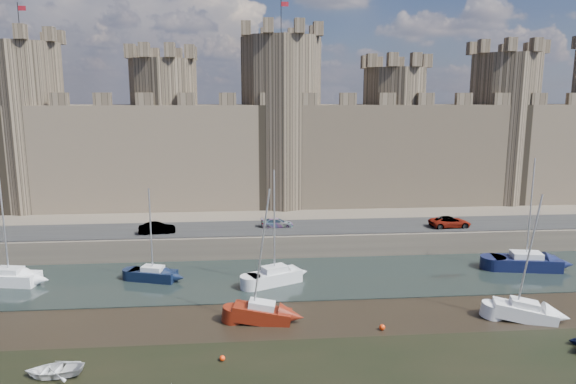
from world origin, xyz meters
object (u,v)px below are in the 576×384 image
car_2 (277,223)px  sailboat_1 (153,274)px  sailboat_3 (526,262)px  sailboat_5 (524,311)px  car_3 (450,222)px  car_1 (157,228)px  sailboat_4 (262,313)px  sailboat_0 (9,277)px  sailboat_2 (275,276)px

car_2 → sailboat_1: size_ratio=0.42×
sailboat_3 → sailboat_5: (-6.62, -11.48, -0.13)m
sailboat_3 → car_3: bearing=131.0°
car_3 → sailboat_1: (-32.82, -8.20, -2.42)m
car_1 → car_2: size_ratio=1.06×
sailboat_4 → sailboat_5: 20.93m
sailboat_5 → sailboat_0: bearing=-176.2°
sailboat_2 → sailboat_5: (19.40, -9.58, -0.12)m
sailboat_4 → sailboat_5: size_ratio=1.05×
sailboat_1 → car_1: bearing=113.1°
sailboat_1 → sailboat_2: 11.82m
sailboat_4 → sailboat_5: (20.88, -1.38, -0.04)m
car_1 → car_2: car_1 is taller
car_1 → car_3: car_3 is taller
sailboat_2 → sailboat_3: bearing=-20.6°
car_3 → sailboat_0: 46.96m
sailboat_0 → sailboat_1: 13.38m
car_2 → sailboat_0: (-26.04, -9.90, -2.25)m
sailboat_1 → sailboat_3: size_ratio=0.79×
car_3 → sailboat_0: size_ratio=0.47×
sailboat_1 → sailboat_5: bearing=-2.9°
car_3 → sailboat_3: bearing=-152.4°
car_2 → car_3: size_ratio=0.79×
sailboat_0 → sailboat_4: sailboat_4 is taller
sailboat_1 → sailboat_5: 33.11m
sailboat_4 → sailboat_3: bearing=28.8°
car_2 → car_3: car_3 is taller
sailboat_0 → sailboat_4: (23.56, -10.18, -0.02)m
sailboat_0 → sailboat_4: 25.66m
sailboat_0 → sailboat_4: bearing=-13.0°
car_2 → sailboat_4: bearing=172.4°
sailboat_3 → sailboat_4: (-27.50, -10.10, -0.09)m
sailboat_3 → sailboat_5: sailboat_3 is taller
sailboat_1 → sailboat_2: sailboat_2 is taller
car_2 → sailboat_2: bearing=174.7°
sailboat_0 → sailboat_5: size_ratio=0.99×
car_1 → sailboat_0: (-12.54, -8.15, -2.36)m
car_1 → sailboat_0: 15.14m
sailboat_1 → sailboat_3: bearing=17.3°
sailboat_1 → sailboat_2: bearing=8.2°
sailboat_0 → sailboat_1: size_ratio=1.13×
car_2 → sailboat_4: (-2.49, -20.08, -2.27)m
sailboat_3 → sailboat_1: bearing=-169.7°
sailboat_1 → sailboat_2: size_ratio=0.83×
car_3 → sailboat_2: 23.54m
car_2 → sailboat_5: (18.40, -21.46, -2.31)m
car_2 → sailboat_3: bearing=-112.3°
sailboat_3 → sailboat_4: bearing=-149.6°
car_2 → sailboat_1: sailboat_1 is taller
car_1 → car_2: 13.62m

